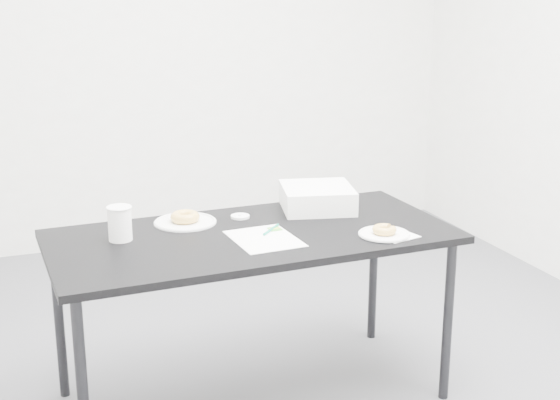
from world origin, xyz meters
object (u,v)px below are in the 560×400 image
object	(u,v)px
scorecard	(264,239)
donut_near	(384,230)
donut_far	(185,217)
bakery_box	(317,198)
plate_far	(185,222)
coffee_cup	(120,223)
plate_near	(384,234)
pen	(271,229)
table	(252,246)

from	to	relation	value
scorecard	donut_near	world-z (taller)	donut_near
donut_far	bakery_box	bearing A→B (deg)	0.37
donut_near	plate_far	xyz separation A→B (m)	(-0.69, 0.43, -0.02)
scorecard	bakery_box	distance (m)	0.47
coffee_cup	bakery_box	bearing A→B (deg)	8.55
plate_near	bakery_box	world-z (taller)	bakery_box
plate_near	coffee_cup	size ratio (longest dim) A/B	1.50
plate_near	donut_near	bearing A→B (deg)	0.00
donut_near	scorecard	bearing A→B (deg)	164.90
donut_far	coffee_cup	size ratio (longest dim) A/B	0.89
plate_near	donut_near	distance (m)	0.02
pen	donut_far	xyz separation A→B (m)	(-0.29, 0.22, 0.02)
table	plate_near	size ratio (longest dim) A/B	7.91
scorecard	plate_far	xyz separation A→B (m)	(-0.24, 0.31, 0.00)
pen	table	bearing A→B (deg)	130.32
pen	plate_far	world-z (taller)	pen
table	bakery_box	distance (m)	0.45
table	pen	xyz separation A→B (m)	(0.08, -0.00, 0.06)
plate_far	bakery_box	distance (m)	0.59
bakery_box	plate_near	bearing A→B (deg)	-63.66
donut_far	bakery_box	distance (m)	0.59
plate_near	pen	bearing A→B (deg)	152.73
plate_far	plate_near	bearing A→B (deg)	-31.79
donut_far	bakery_box	world-z (taller)	bakery_box
table	donut_near	distance (m)	0.53
plate_near	donut_near	size ratio (longest dim) A/B	2.13
plate_near	donut_far	size ratio (longest dim) A/B	1.69
table	donut_far	xyz separation A→B (m)	(-0.22, 0.22, 0.08)
plate_near	donut_far	xyz separation A→B (m)	(-0.69, 0.43, 0.02)
table	bakery_box	xyz separation A→B (m)	(0.37, 0.22, 0.10)
coffee_cup	donut_near	bearing A→B (deg)	-17.15
plate_near	coffee_cup	world-z (taller)	coffee_cup
plate_far	donut_far	distance (m)	0.02
plate_near	donut_near	xyz separation A→B (m)	(0.00, 0.00, 0.02)
plate_near	plate_far	size ratio (longest dim) A/B	0.79
donut_near	bakery_box	bearing A→B (deg)	103.29
table	pen	world-z (taller)	pen
pen	plate_near	xyz separation A→B (m)	(0.40, -0.20, -0.00)
pen	bakery_box	xyz separation A→B (m)	(0.29, 0.23, 0.04)
coffee_cup	donut_far	bearing A→B (deg)	24.18
table	scorecard	xyz separation A→B (m)	(0.02, -0.09, 0.06)
coffee_cup	bakery_box	size ratio (longest dim) A/B	0.45
pen	coffee_cup	bearing A→B (deg)	124.00
scorecard	bakery_box	world-z (taller)	bakery_box
scorecard	pen	size ratio (longest dim) A/B	2.15
pen	donut_far	distance (m)	0.37
donut_far	coffee_cup	distance (m)	0.31
pen	coffee_cup	xyz separation A→B (m)	(-0.58, 0.10, 0.06)
scorecard	bakery_box	size ratio (longest dim) A/B	1.00
pen	plate_near	bearing A→B (deg)	-73.81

